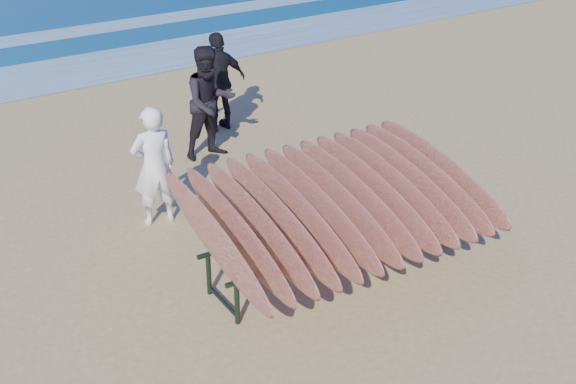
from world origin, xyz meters
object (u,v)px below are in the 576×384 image
surfboard_rack (338,203)px  person_white (154,166)px  person_dark_a (210,103)px  person_dark_b (219,82)px

surfboard_rack → person_white: 2.56m
person_white → person_dark_a: (1.72, 1.47, 0.09)m
surfboard_rack → person_dark_b: (1.36, 4.72, -0.02)m
person_dark_a → surfboard_rack: bearing=-96.3°
surfboard_rack → person_dark_a: person_dark_a is taller
person_white → person_dark_b: size_ratio=0.94×
person_dark_a → person_dark_b: bearing=54.4°
surfboard_rack → person_white: size_ratio=2.10×
person_white → surfboard_rack: bearing=124.5°
person_dark_a → person_dark_b: person_dark_a is taller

